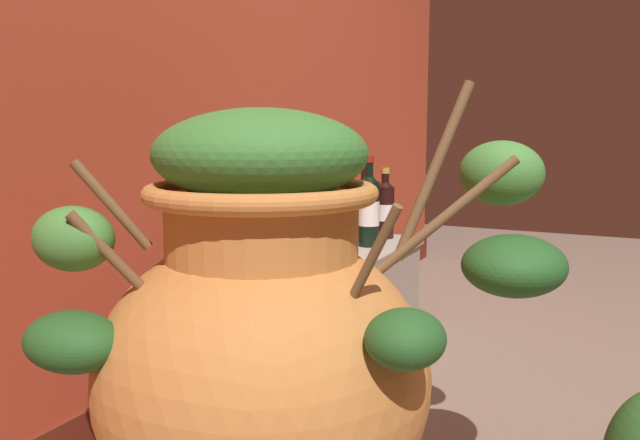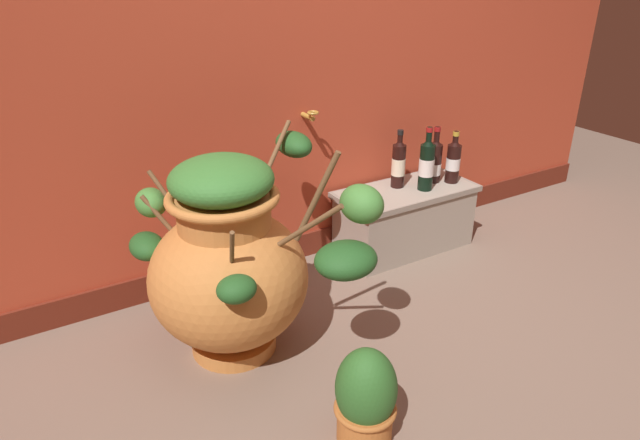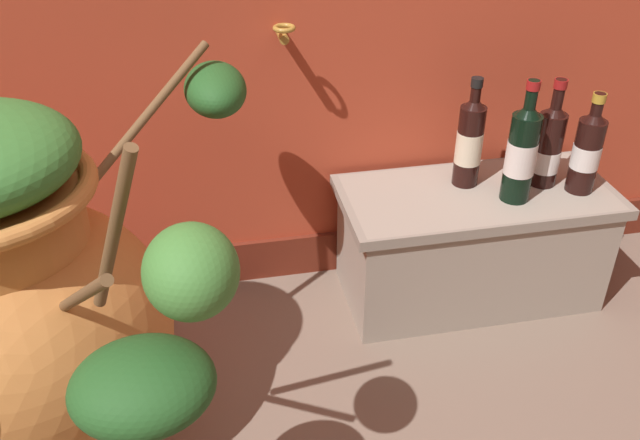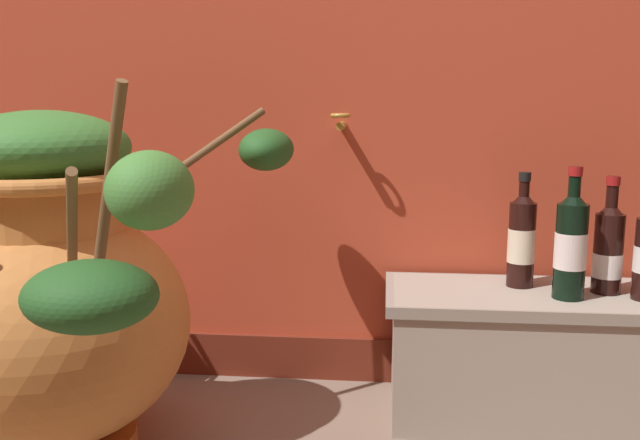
% 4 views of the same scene
% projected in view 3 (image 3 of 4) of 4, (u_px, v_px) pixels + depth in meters
% --- Properties ---
extents(terracotta_urn, '(0.84, 0.91, 0.89)m').
position_uv_depth(terracotta_urn, '(21.00, 307.00, 1.41)').
color(terracotta_urn, '#CC7F3D').
rests_on(terracotta_urn, ground_plane).
extents(stone_ledge, '(0.77, 0.36, 0.35)m').
position_uv_depth(stone_ledge, '(471.00, 240.00, 1.99)').
color(stone_ledge, '#9E9384').
rests_on(stone_ledge, ground_plane).
extents(wine_bottle_left, '(0.07, 0.07, 0.31)m').
position_uv_depth(wine_bottle_left, '(470.00, 140.00, 1.88)').
color(wine_bottle_left, black).
rests_on(wine_bottle_left, stone_ledge).
extents(wine_bottle_middle, '(0.08, 0.08, 0.31)m').
position_uv_depth(wine_bottle_middle, '(549.00, 144.00, 1.88)').
color(wine_bottle_middle, black).
rests_on(wine_bottle_middle, stone_ledge).
extents(wine_bottle_right, '(0.08, 0.08, 0.29)m').
position_uv_depth(wine_bottle_right, '(587.00, 149.00, 1.85)').
color(wine_bottle_right, black).
rests_on(wine_bottle_right, stone_ledge).
extents(wine_bottle_back, '(0.08, 0.08, 0.34)m').
position_uv_depth(wine_bottle_back, '(522.00, 150.00, 1.80)').
color(wine_bottle_back, black).
rests_on(wine_bottle_back, stone_ledge).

